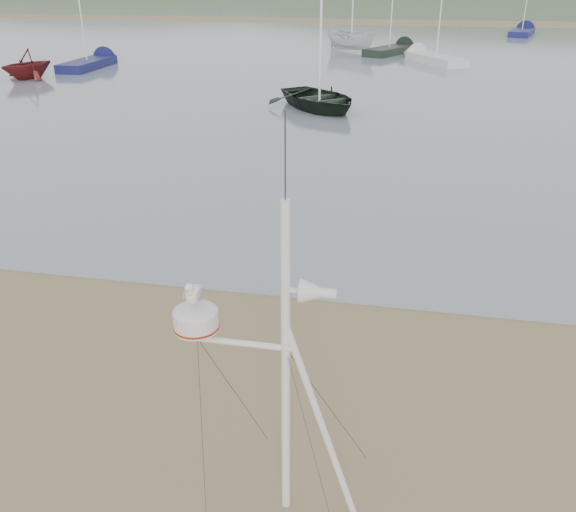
% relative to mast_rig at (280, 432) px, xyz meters
% --- Properties ---
extents(ground, '(560.00, 560.00, 0.00)m').
position_rel_mast_rig_xyz_m(ground, '(-2.97, 0.73, -1.07)').
color(ground, olive).
rests_on(ground, ground).
extents(sandbar, '(560.00, 7.00, 0.07)m').
position_rel_mast_rig_xyz_m(sandbar, '(-2.97, 70.73, -0.99)').
color(sandbar, olive).
rests_on(sandbar, water).
extents(hill_ridge, '(620.00, 180.00, 80.00)m').
position_rel_mast_rig_xyz_m(hill_ridge, '(15.54, 235.73, -20.76)').
color(hill_ridge, '#283B18').
rests_on(hill_ridge, ground).
extents(mast_rig, '(1.96, 2.09, 4.41)m').
position_rel_mast_rig_xyz_m(mast_rig, '(0.00, 0.00, 0.00)').
color(mast_rig, silver).
rests_on(mast_rig, ground).
extents(boat_dark, '(3.14, 2.88, 4.64)m').
position_rel_mast_rig_xyz_m(boat_dark, '(-2.79, 21.10, 1.29)').
color(boat_dark, black).
rests_on(boat_dark, water).
extents(boat_red, '(3.02, 2.47, 3.03)m').
position_rel_mast_rig_xyz_m(boat_red, '(-19.64, 26.03, 0.49)').
color(boat_red, maroon).
rests_on(boat_red, water).
extents(boat_white, '(2.19, 2.17, 4.20)m').
position_rel_mast_rig_xyz_m(boat_white, '(-3.62, 41.97, 1.07)').
color(boat_white, silver).
rests_on(boat_white, water).
extents(sailboat_dark_mid, '(4.25, 6.51, 6.46)m').
position_rel_mast_rig_xyz_m(sailboat_dark_mid, '(-0.08, 42.33, -0.76)').
color(sailboat_dark_mid, black).
rests_on(sailboat_dark_mid, ground).
extents(sailboat_white_near, '(4.78, 6.37, 6.49)m').
position_rel_mast_rig_xyz_m(sailboat_white_near, '(1.48, 38.07, -0.76)').
color(sailboat_white_near, silver).
rests_on(sailboat_white_near, ground).
extents(sailboat_blue_near, '(1.70, 6.55, 6.50)m').
position_rel_mast_rig_xyz_m(sailboat_blue_near, '(-18.41, 31.95, -0.76)').
color(sailboat_blue_near, '#16194F').
rests_on(sailboat_blue_near, ground).
extents(sailboat_blue_far, '(3.51, 7.44, 7.17)m').
position_rel_mast_rig_xyz_m(sailboat_blue_far, '(10.91, 59.18, -0.76)').
color(sailboat_blue_far, '#16194F').
rests_on(sailboat_blue_far, ground).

